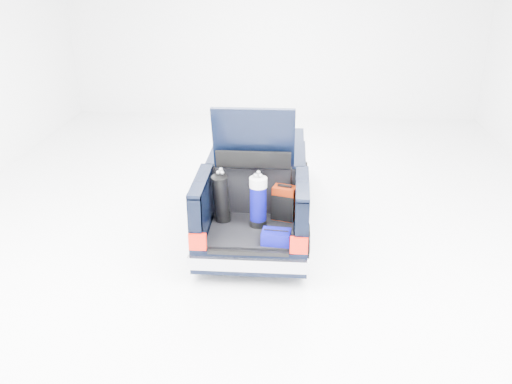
# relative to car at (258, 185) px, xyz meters

# --- Properties ---
(ground) EXTENTS (14.00, 14.00, 0.00)m
(ground) POSITION_rel_car_xyz_m (0.00, -0.11, -0.67)
(ground) COLOR white
(ground) RESTS_ON ground
(car) EXTENTS (1.87, 4.65, 2.47)m
(car) POSITION_rel_car_xyz_m (0.00, 0.00, 0.00)
(car) COLOR black
(car) RESTS_ON ground
(red_suitcase) EXTENTS (0.41, 0.32, 0.60)m
(red_suitcase) POSITION_rel_car_xyz_m (0.50, -1.19, 0.21)
(red_suitcase) COLOR maroon
(red_suitcase) RESTS_ON car
(black_golf_bag) EXTENTS (0.34, 0.41, 0.91)m
(black_golf_bag) POSITION_rel_car_xyz_m (-0.50, -1.36, 0.34)
(black_golf_bag) COLOR black
(black_golf_bag) RESTS_ON car
(blue_golf_bag) EXTENTS (0.36, 0.36, 0.93)m
(blue_golf_bag) POSITION_rel_car_xyz_m (0.10, -1.45, 0.35)
(blue_golf_bag) COLOR black
(blue_golf_bag) RESTS_ON car
(blue_duffel) EXTENTS (0.45, 0.32, 0.22)m
(blue_duffel) POSITION_rel_car_xyz_m (0.40, -2.01, 0.03)
(blue_duffel) COLOR #06046A
(blue_duffel) RESTS_ON car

